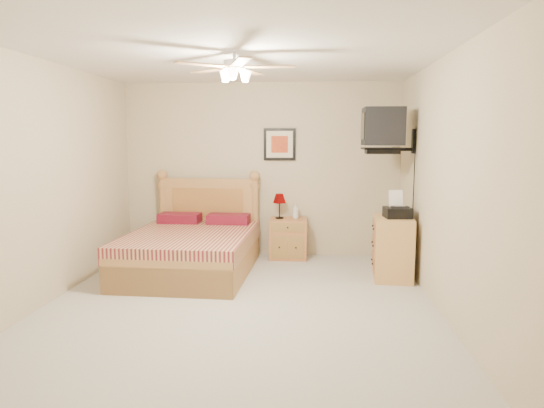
{
  "coord_description": "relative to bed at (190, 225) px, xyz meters",
  "views": [
    {
      "loc": [
        0.71,
        -4.78,
        1.7
      ],
      "look_at": [
        0.26,
        0.9,
        0.93
      ],
      "focal_mm": 32.0,
      "sensor_mm": 36.0,
      "label": 1
    }
  ],
  "objects": [
    {
      "name": "ceiling_fan",
      "position": [
        0.79,
        -1.32,
        1.73
      ],
      "size": [
        1.14,
        1.14,
        0.28
      ],
      "primitive_type": null,
      "color": "white",
      "rests_on": "ceiling"
    },
    {
      "name": "wall_right",
      "position": [
        2.79,
        -1.12,
        0.62
      ],
      "size": [
        0.04,
        4.5,
        2.5
      ],
      "primitive_type": "cube",
      "color": "#C2B18E",
      "rests_on": "ground"
    },
    {
      "name": "dresser",
      "position": [
        2.52,
        -0.02,
        -0.25
      ],
      "size": [
        0.5,
        0.68,
        0.76
      ],
      "primitive_type": "cube",
      "rotation": [
        0.0,
        0.0,
        -0.08
      ],
      "color": "tan",
      "rests_on": "ground"
    },
    {
      "name": "framed_picture",
      "position": [
        1.06,
        1.11,
        0.99
      ],
      "size": [
        0.46,
        0.04,
        0.46
      ],
      "primitive_type": "cube",
      "color": "black",
      "rests_on": "wall_back"
    },
    {
      "name": "fax_machine",
      "position": [
        2.55,
        -0.06,
        0.29
      ],
      "size": [
        0.33,
        0.35,
        0.32
      ],
      "primitive_type": null,
      "rotation": [
        0.0,
        0.0,
        0.08
      ],
      "color": "black",
      "rests_on": "dresser"
    },
    {
      "name": "ceiling",
      "position": [
        0.79,
        -1.12,
        1.87
      ],
      "size": [
        4.0,
        4.5,
        0.04
      ],
      "primitive_type": "cube",
      "color": "white",
      "rests_on": "ground"
    },
    {
      "name": "wall_back",
      "position": [
        0.79,
        1.13,
        0.62
      ],
      "size": [
        4.0,
        0.04,
        2.5
      ],
      "primitive_type": "cube",
      "color": "#C2B18E",
      "rests_on": "ground"
    },
    {
      "name": "wall_left",
      "position": [
        -1.21,
        -1.12,
        0.62
      ],
      "size": [
        0.04,
        4.5,
        2.5
      ],
      "primitive_type": "cube",
      "color": "#C2B18E",
      "rests_on": "ground"
    },
    {
      "name": "bed",
      "position": [
        0.0,
        0.0,
        0.0
      ],
      "size": [
        1.55,
        1.99,
        1.26
      ],
      "primitive_type": null,
      "rotation": [
        0.0,
        0.0,
        -0.04
      ],
      "color": "#AC8049",
      "rests_on": "ground"
    },
    {
      "name": "nightstand",
      "position": [
        1.2,
        0.88,
        -0.34
      ],
      "size": [
        0.53,
        0.4,
        0.57
      ],
      "primitive_type": "cube",
      "rotation": [
        0.0,
        0.0,
        -0.01
      ],
      "color": "#A56134",
      "rests_on": "ground"
    },
    {
      "name": "wall_tv",
      "position": [
        2.54,
        0.22,
        1.18
      ],
      "size": [
        0.56,
        0.46,
        0.58
      ],
      "primitive_type": null,
      "color": "black",
      "rests_on": "wall_right"
    },
    {
      "name": "magazine_upper",
      "position": [
        2.53,
        0.2,
        0.16
      ],
      "size": [
        0.21,
        0.27,
        0.02
      ],
      "primitive_type": "imported",
      "rotation": [
        0.0,
        0.0,
        -0.1
      ],
      "color": "gray",
      "rests_on": "magazine_lower"
    },
    {
      "name": "floor",
      "position": [
        0.79,
        -1.12,
        -0.63
      ],
      "size": [
        4.5,
        4.5,
        0.0
      ],
      "primitive_type": "plane",
      "color": "#AAA69A",
      "rests_on": "ground"
    },
    {
      "name": "magazine_lower",
      "position": [
        2.53,
        0.2,
        0.14
      ],
      "size": [
        0.25,
        0.29,
        0.02
      ],
      "primitive_type": "imported",
      "rotation": [
        0.0,
        0.0,
        -0.33
      ],
      "color": "#A89B89",
      "rests_on": "dresser"
    },
    {
      "name": "lotion_bottle",
      "position": [
        1.3,
        0.92,
        0.05
      ],
      "size": [
        0.09,
        0.09,
        0.22
      ],
      "primitive_type": "imported",
      "rotation": [
        0.0,
        0.0,
        -0.02
      ],
      "color": "white",
      "rests_on": "nightstand"
    },
    {
      "name": "wall_front",
      "position": [
        0.79,
        -3.37,
        0.62
      ],
      "size": [
        4.0,
        0.04,
        2.5
      ],
      "primitive_type": "cube",
      "color": "#C2B18E",
      "rests_on": "ground"
    },
    {
      "name": "table_lamp",
      "position": [
        1.07,
        0.91,
        0.12
      ],
      "size": [
        0.23,
        0.23,
        0.36
      ],
      "primitive_type": null,
      "rotation": [
        0.0,
        0.0,
        -0.23
      ],
      "color": "#5D0001",
      "rests_on": "nightstand"
    }
  ]
}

